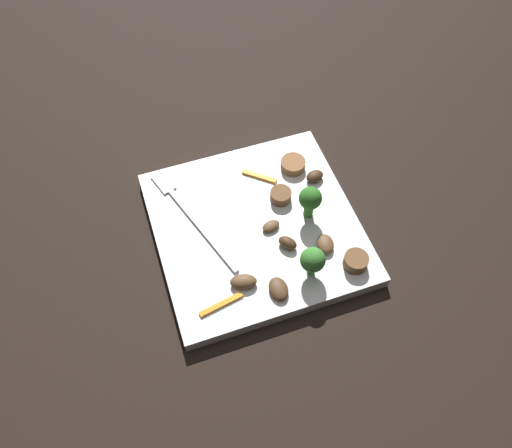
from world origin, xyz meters
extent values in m
plane|color=black|center=(0.00, 0.00, 0.00)|extent=(1.40, 1.40, 0.00)
cube|color=white|center=(0.00, 0.00, 0.01)|extent=(0.24, 0.24, 0.02)
cube|color=silver|center=(0.01, 0.07, 0.02)|extent=(0.14, 0.05, 0.00)
cube|color=silver|center=(0.10, 0.09, 0.02)|extent=(0.04, 0.03, 0.00)
cylinder|color=#408630|center=(-0.08, -0.04, 0.03)|extent=(0.01, 0.01, 0.02)
sphere|color=#387A2D|center=(-0.08, -0.04, 0.05)|extent=(0.03, 0.03, 0.03)
cylinder|color=#347525|center=(-0.01, -0.07, 0.03)|extent=(0.01, 0.01, 0.03)
sphere|color=#2D6B23|center=(-0.01, -0.07, 0.05)|extent=(0.03, 0.03, 0.03)
cylinder|color=brown|center=(0.03, -0.04, 0.02)|extent=(0.03, 0.03, 0.01)
cylinder|color=brown|center=(0.07, -0.08, 0.02)|extent=(0.05, 0.05, 0.01)
cylinder|color=brown|center=(-0.09, -0.09, 0.03)|extent=(0.03, 0.03, 0.02)
ellipsoid|color=brown|center=(-0.06, -0.07, 0.02)|extent=(0.03, 0.03, 0.01)
ellipsoid|color=brown|center=(-0.01, -0.02, 0.02)|extent=(0.02, 0.03, 0.01)
ellipsoid|color=brown|center=(-0.07, 0.04, 0.02)|extent=(0.03, 0.03, 0.01)
ellipsoid|color=#4C331E|center=(-0.09, 0.01, 0.02)|extent=(0.03, 0.02, 0.01)
ellipsoid|color=#422B19|center=(-0.04, -0.03, 0.02)|extent=(0.03, 0.03, 0.01)
ellipsoid|color=#422B19|center=(0.04, -0.09, 0.02)|extent=(0.02, 0.03, 0.01)
cube|color=orange|center=(-0.09, 0.07, 0.02)|extent=(0.02, 0.05, 0.00)
cube|color=orange|center=(0.07, -0.03, 0.02)|extent=(0.04, 0.04, 0.00)
camera|label=1|loc=(-0.32, 0.11, 0.53)|focal=35.10mm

